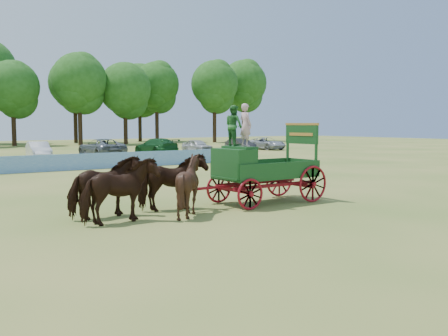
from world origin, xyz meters
TOP-DOWN VIEW (x-y plane):
  - ground at (0.00, 0.00)m, footprint 160.00×160.00m
  - horse_lead_left at (-7.59, 0.18)m, footprint 2.41×1.28m
  - horse_lead_right at (-7.59, 1.28)m, footprint 2.44×1.36m
  - horse_wheel_left at (-5.19, 0.18)m, footprint 1.88×1.69m
  - horse_wheel_right at (-5.19, 1.28)m, footprint 2.40×1.26m
  - farm_dray at (-2.22, 0.75)m, footprint 6.00×2.00m
  - sponsor_banner at (-1.00, 18.00)m, footprint 26.00×0.08m
  - parked_cars at (-1.71, 30.18)m, footprint 52.20×6.90m

SIDE VIEW (x-z plane):
  - ground at x=0.00m, z-range 0.00..0.00m
  - sponsor_banner at x=-1.00m, z-range 0.00..1.05m
  - parked_cars at x=-1.71m, z-range -0.06..1.58m
  - horse_lead_left at x=-7.59m, z-range 0.00..1.96m
  - horse_lead_right at x=-7.59m, z-range 0.00..1.96m
  - horse_wheel_right at x=-5.19m, z-range 0.00..1.96m
  - horse_wheel_left at x=-5.19m, z-range 0.00..1.96m
  - farm_dray at x=-2.22m, z-range -0.24..3.43m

